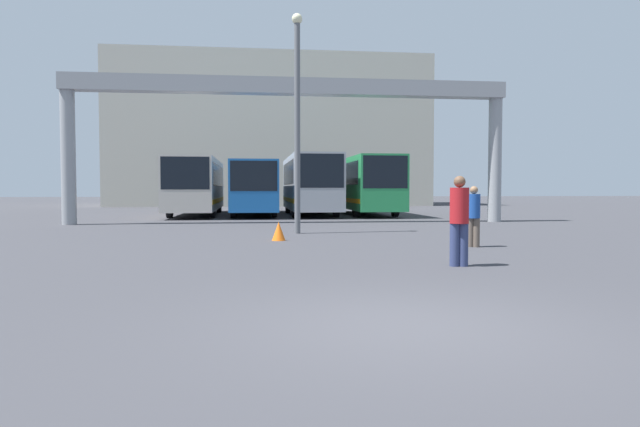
% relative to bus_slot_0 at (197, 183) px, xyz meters
% --- Properties ---
extents(ground_plane, '(200.00, 200.00, 0.00)m').
position_rel_bus_slot_0_xyz_m(ground_plane, '(4.89, -27.32, -1.82)').
color(ground_plane, '#38383D').
extents(building_backdrop, '(27.92, 12.00, 13.15)m').
position_rel_bus_slot_0_xyz_m(building_backdrop, '(4.89, 20.57, 4.76)').
color(building_backdrop, '#B7B2A3').
rests_on(building_backdrop, ground).
extents(overhead_gantry, '(19.44, 0.80, 6.36)m').
position_rel_bus_slot_0_xyz_m(overhead_gantry, '(4.89, -8.26, 3.33)').
color(overhead_gantry, gray).
rests_on(overhead_gantry, ground).
extents(bus_slot_0, '(2.53, 11.25, 3.16)m').
position_rel_bus_slot_0_xyz_m(bus_slot_0, '(0.00, 0.00, 0.00)').
color(bus_slot_0, beige).
rests_on(bus_slot_0, ground).
extents(bus_slot_1, '(2.50, 11.28, 2.98)m').
position_rel_bus_slot_0_xyz_m(bus_slot_1, '(3.26, 0.02, -0.10)').
color(bus_slot_1, '#1959A5').
rests_on(bus_slot_1, ground).
extents(bus_slot_2, '(2.58, 10.21, 3.35)m').
position_rel_bus_slot_0_xyz_m(bus_slot_2, '(6.53, -0.52, 0.10)').
color(bus_slot_2, '#999EA5').
rests_on(bus_slot_2, ground).
extents(bus_slot_3, '(2.50, 10.07, 3.28)m').
position_rel_bus_slot_0_xyz_m(bus_slot_3, '(9.79, -0.59, 0.07)').
color(bus_slot_3, '#268C4C').
rests_on(bus_slot_3, ground).
extents(pedestrian_far_center, '(0.37, 0.37, 1.79)m').
position_rel_bus_slot_0_xyz_m(pedestrian_far_center, '(7.24, -22.63, -0.87)').
color(pedestrian_far_center, navy).
rests_on(pedestrian_far_center, ground).
extents(pedestrian_mid_left, '(0.33, 0.33, 1.60)m').
position_rel_bus_slot_0_xyz_m(pedestrian_mid_left, '(8.95, -19.11, -0.97)').
color(pedestrian_mid_left, brown).
rests_on(pedestrian_mid_left, ground).
extents(traffic_cone, '(0.40, 0.40, 0.55)m').
position_rel_bus_slot_0_xyz_m(traffic_cone, '(3.95, -16.64, -1.54)').
color(traffic_cone, orange).
rests_on(traffic_cone, ground).
extents(lamp_post, '(0.36, 0.36, 7.43)m').
position_rel_bus_slot_0_xyz_m(lamp_post, '(4.71, -14.08, 2.25)').
color(lamp_post, '#595B60').
rests_on(lamp_post, ground).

